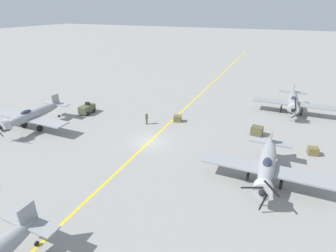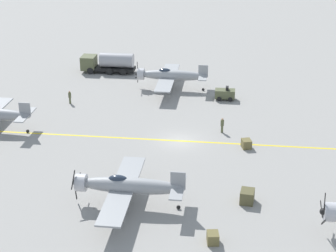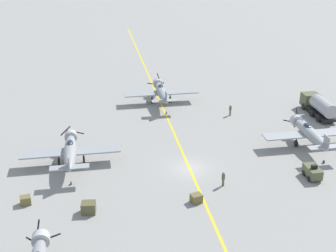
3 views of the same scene
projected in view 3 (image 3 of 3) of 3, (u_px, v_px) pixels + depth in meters
The scene contains 12 objects.
ground_plane at pixel (189, 168), 56.40m from camera, with size 400.00×400.00×0.00m, color gray.
taxiway_stripe at pixel (189, 168), 56.39m from camera, with size 0.30×160.00×0.01m, color yellow.
airplane_mid_right at pixel (309, 133), 60.89m from camera, with size 12.00×9.98×3.76m.
airplane_far_center at pixel (161, 92), 75.38m from camera, with size 12.00×9.98×3.72m.
airplane_mid_left at pixel (70, 151), 56.24m from camera, with size 12.00×9.98×3.65m.
fuel_tanker at pixel (319, 106), 71.21m from camera, with size 2.67×8.00×2.98m.
tow_tractor at pixel (312, 172), 54.05m from camera, with size 1.57×2.60×1.79m.
ground_crew_walking at pixel (223, 178), 52.32m from camera, with size 0.39×0.39×1.77m.
ground_crew_inspecting at pixel (230, 110), 71.19m from camera, with size 0.37×0.37×1.72m.
supply_crate_by_tanker at pixel (196, 198), 49.48m from camera, with size 1.14×0.95×0.95m, color brown.
supply_crate_mid_lane at pixel (26, 200), 49.15m from camera, with size 1.09×0.91×0.91m, color brown.
supply_crate_outboard at pixel (89, 208), 47.66m from camera, with size 1.43×1.19×1.19m, color brown.
Camera 3 is at (-10.99, -48.30, 27.56)m, focal length 50.00 mm.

